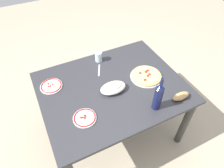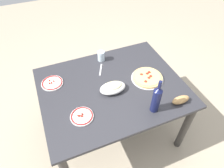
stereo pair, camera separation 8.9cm
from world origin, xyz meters
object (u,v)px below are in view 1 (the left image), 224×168
at_px(side_plate_far, 85,118).
at_px(bread_loaf, 181,96).
at_px(baked_pasta_dish, 113,87).
at_px(wine_bottle, 158,96).
at_px(water_glass, 99,57).
at_px(dining_table, 112,94).
at_px(side_plate_near, 51,86).
at_px(pepperoni_pizza, 146,76).

distance_m(side_plate_far, bread_loaf, 0.84).
height_order(baked_pasta_dish, wine_bottle, wine_bottle).
xyz_separation_m(side_plate_far, bread_loaf, (0.82, -0.17, 0.02)).
height_order(baked_pasta_dish, side_plate_far, baked_pasta_dish).
relative_size(water_glass, side_plate_far, 0.55).
height_order(dining_table, side_plate_near, side_plate_near).
xyz_separation_m(wine_bottle, side_plate_far, (-0.58, 0.16, -0.13)).
bearing_deg(water_glass, side_plate_near, -164.03).
bearing_deg(bread_loaf, water_glass, 118.28).
distance_m(pepperoni_pizza, bread_loaf, 0.38).
bearing_deg(side_plate_near, side_plate_far, -71.99).
distance_m(wine_bottle, water_glass, 0.80).
relative_size(dining_table, bread_loaf, 7.92).
bearing_deg(water_glass, dining_table, -95.82).
bearing_deg(wine_bottle, pepperoni_pizza, 69.22).
height_order(side_plate_near, side_plate_far, same).
distance_m(pepperoni_pizza, side_plate_far, 0.73).
bearing_deg(baked_pasta_dish, pepperoni_pizza, 2.71).
bearing_deg(baked_pasta_dish, side_plate_near, 148.95).
bearing_deg(baked_pasta_dish, water_glass, 83.04).
relative_size(baked_pasta_dish, side_plate_far, 1.27).
bearing_deg(side_plate_near, dining_table, -25.77).
bearing_deg(side_plate_near, bread_loaf, -33.28).
height_order(wine_bottle, water_glass, wine_bottle).
xyz_separation_m(wine_bottle, bread_loaf, (0.25, -0.02, -0.10)).
relative_size(dining_table, water_glass, 12.59).
height_order(wine_bottle, bread_loaf, wine_bottle).
bearing_deg(side_plate_far, baked_pasta_dish, 26.82).
relative_size(pepperoni_pizza, water_glass, 2.96).
xyz_separation_m(dining_table, wine_bottle, (0.22, -0.38, 0.24)).
bearing_deg(side_plate_far, water_glass, 57.68).
bearing_deg(water_glass, baked_pasta_dish, -96.96).
xyz_separation_m(pepperoni_pizza, baked_pasta_dish, (-0.37, -0.02, 0.03)).
distance_m(baked_pasta_dish, wine_bottle, 0.41).
bearing_deg(dining_table, pepperoni_pizza, -5.55).
height_order(water_glass, side_plate_near, water_glass).
distance_m(side_plate_near, side_plate_far, 0.49).
bearing_deg(baked_pasta_dish, dining_table, 74.42).
bearing_deg(side_plate_near, baked_pasta_dish, -31.05).
bearing_deg(water_glass, side_plate_far, -122.32).
height_order(water_glass, side_plate_far, water_glass).
relative_size(wine_bottle, water_glass, 3.18).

